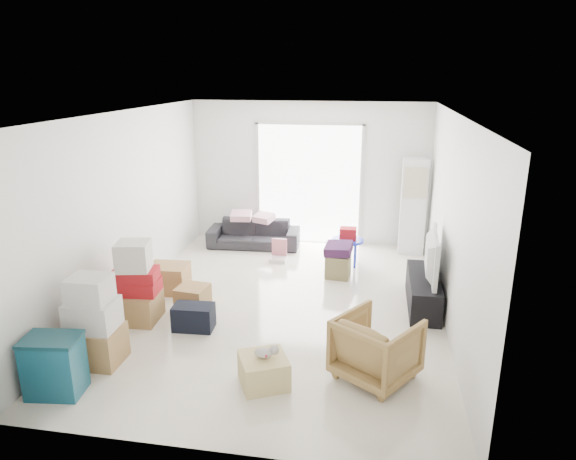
# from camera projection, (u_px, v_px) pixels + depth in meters

# --- Properties ---
(room_shell) EXTENTS (4.98, 6.48, 3.18)m
(room_shell) POSITION_uv_depth(u_px,v_px,m) (280.00, 215.00, 6.95)
(room_shell) COLOR white
(room_shell) RESTS_ON ground
(sliding_door) EXTENTS (2.10, 0.04, 2.33)m
(sliding_door) POSITION_uv_depth(u_px,v_px,m) (309.00, 179.00, 9.78)
(sliding_door) COLOR white
(sliding_door) RESTS_ON room_shell
(ac_tower) EXTENTS (0.45, 0.30, 1.75)m
(ac_tower) POSITION_uv_depth(u_px,v_px,m) (413.00, 207.00, 9.26)
(ac_tower) COLOR white
(ac_tower) RESTS_ON room_shell
(tv_console) EXTENTS (0.41, 1.36, 0.45)m
(tv_console) POSITION_uv_depth(u_px,v_px,m) (423.00, 291.00, 7.27)
(tv_console) COLOR black
(tv_console) RESTS_ON room_shell
(television) EXTENTS (0.70, 1.15, 0.15)m
(television) POSITION_uv_depth(u_px,v_px,m) (425.00, 272.00, 7.18)
(television) COLOR black
(television) RESTS_ON tv_console
(sofa) EXTENTS (1.74, 0.59, 0.67)m
(sofa) POSITION_uv_depth(u_px,v_px,m) (254.00, 229.00, 9.76)
(sofa) COLOR #27272C
(sofa) RESTS_ON room_shell
(pillow_left) EXTENTS (0.40, 0.33, 0.12)m
(pillow_left) POSITION_uv_depth(u_px,v_px,m) (241.00, 209.00, 9.71)
(pillow_left) COLOR #E8A9BE
(pillow_left) RESTS_ON sofa
(pillow_right) EXTENTS (0.45, 0.41, 0.12)m
(pillow_right) POSITION_uv_depth(u_px,v_px,m) (264.00, 210.00, 9.58)
(pillow_right) COLOR #E8A9BE
(pillow_right) RESTS_ON sofa
(armchair) EXTENTS (1.04, 1.02, 0.79)m
(armchair) POSITION_uv_depth(u_px,v_px,m) (377.00, 345.00, 5.52)
(armchair) COLOR #A17F47
(armchair) RESTS_ON room_shell
(storage_bins) EXTENTS (0.61, 0.46, 0.65)m
(storage_bins) POSITION_uv_depth(u_px,v_px,m) (54.00, 366.00, 5.26)
(storage_bins) COLOR navy
(storage_bins) RESTS_ON room_shell
(box_stack_a) EXTENTS (0.58, 0.48, 1.06)m
(box_stack_a) POSITION_uv_depth(u_px,v_px,m) (94.00, 325.00, 5.79)
(box_stack_a) COLOR #AB7F4D
(box_stack_a) RESTS_ON room_shell
(box_stack_b) EXTENTS (0.62, 0.57, 1.11)m
(box_stack_b) POSITION_uv_depth(u_px,v_px,m) (136.00, 287.00, 6.80)
(box_stack_b) COLOR #AB7F4D
(box_stack_b) RESTS_ON room_shell
(box_stack_c) EXTENTS (0.60, 0.50, 0.41)m
(box_stack_c) POSITION_uv_depth(u_px,v_px,m) (169.00, 278.00, 7.80)
(box_stack_c) COLOR #AB7F4D
(box_stack_c) RESTS_ON room_shell
(loose_box) EXTENTS (0.45, 0.45, 0.34)m
(loose_box) POSITION_uv_depth(u_px,v_px,m) (193.00, 298.00, 7.21)
(loose_box) COLOR #AB7F4D
(loose_box) RESTS_ON room_shell
(duffel_bag) EXTENTS (0.53, 0.34, 0.33)m
(duffel_bag) POSITION_uv_depth(u_px,v_px,m) (194.00, 317.00, 6.64)
(duffel_bag) COLOR black
(duffel_bag) RESTS_ON room_shell
(ottoman) EXTENTS (0.41, 0.41, 0.38)m
(ottoman) POSITION_uv_depth(u_px,v_px,m) (338.00, 266.00, 8.34)
(ottoman) COLOR #8A7850
(ottoman) RESTS_ON room_shell
(blanket) EXTENTS (0.45, 0.45, 0.14)m
(blanket) POSITION_uv_depth(u_px,v_px,m) (339.00, 251.00, 8.27)
(blanket) COLOR #411D49
(blanket) RESTS_ON ottoman
(kids_table) EXTENTS (0.54, 0.54, 0.67)m
(kids_table) POSITION_uv_depth(u_px,v_px,m) (348.00, 239.00, 8.78)
(kids_table) COLOR #182ACF
(kids_table) RESTS_ON room_shell
(toy_walker) EXTENTS (0.29, 0.25, 0.38)m
(toy_walker) POSITION_uv_depth(u_px,v_px,m) (279.00, 255.00, 9.08)
(toy_walker) COLOR silver
(toy_walker) RESTS_ON room_shell
(wood_crate) EXTENTS (0.64, 0.64, 0.32)m
(wood_crate) POSITION_uv_depth(u_px,v_px,m) (264.00, 371.00, 5.46)
(wood_crate) COLOR tan
(wood_crate) RESTS_ON room_shell
(plush_bunny) EXTENTS (0.26, 0.15, 0.13)m
(plush_bunny) POSITION_uv_depth(u_px,v_px,m) (266.00, 352.00, 5.40)
(plush_bunny) COLOR #B2ADA8
(plush_bunny) RESTS_ON wood_crate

